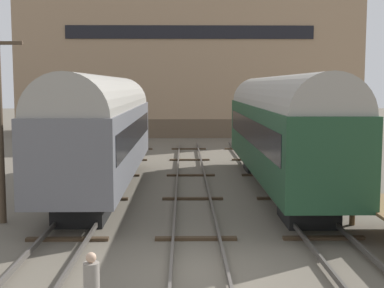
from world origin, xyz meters
name	(u,v)px	position (x,y,z in m)	size (l,w,h in m)	color
ground_plane	(199,273)	(0.00, 0.00, 0.00)	(200.00, 200.00, 0.00)	#60594C
track_left	(42,269)	(-4.07, 0.00, 0.14)	(2.60, 60.00, 0.26)	#4C4742
track_middle	(199,268)	(0.00, 0.00, 0.14)	(2.60, 60.00, 0.26)	#4C4742
track_right	(354,267)	(4.07, 0.00, 0.14)	(2.60, 60.00, 0.26)	#4C4742
train_car_green	(280,125)	(4.07, 10.99, 3.05)	(2.90, 17.77, 5.32)	black
train_car_grey	(103,127)	(-4.07, 10.80, 3.02)	(3.09, 16.24, 5.33)	black
person_worker	(92,284)	(-2.21, -3.29, 0.97)	(0.32, 0.32, 1.63)	#282833
warehouse_building	(189,46)	(0.20, 41.40, 8.80)	(32.24, 11.30, 17.61)	brown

